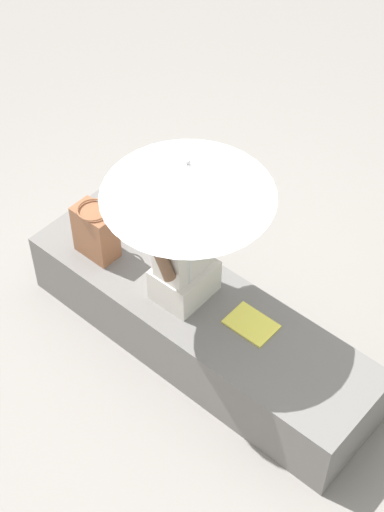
# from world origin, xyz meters

# --- Properties ---
(ground_plane) EXTENTS (14.00, 14.00, 0.00)m
(ground_plane) POSITION_xyz_m (0.00, 0.00, 0.00)
(ground_plane) COLOR gray
(stone_bench) EXTENTS (2.30, 0.63, 0.44)m
(stone_bench) POSITION_xyz_m (0.00, 0.00, 0.22)
(stone_bench) COLOR slate
(stone_bench) RESTS_ON ground
(person_seated) EXTENTS (0.29, 0.47, 0.90)m
(person_seated) POSITION_xyz_m (0.11, -0.00, 0.83)
(person_seated) COLOR beige
(person_seated) RESTS_ON stone_bench
(parasol) EXTENTS (0.90, 0.90, 1.11)m
(parasol) POSITION_xyz_m (0.02, 0.07, 1.42)
(parasol) COLOR #B7B7BC
(parasol) RESTS_ON stone_bench
(handbag_black) EXTENTS (0.26, 0.19, 0.37)m
(handbag_black) POSITION_xyz_m (0.73, 0.11, 0.62)
(handbag_black) COLOR brown
(handbag_black) RESTS_ON stone_bench
(magazine) EXTENTS (0.28, 0.20, 0.01)m
(magazine) POSITION_xyz_m (-0.33, -0.07, 0.44)
(magazine) COLOR #EAE04C
(magazine) RESTS_ON stone_bench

